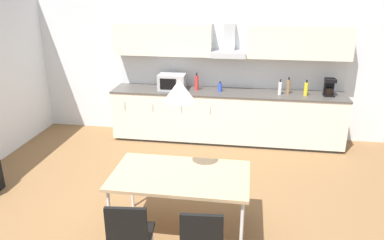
% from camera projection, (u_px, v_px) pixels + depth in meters
% --- Properties ---
extents(ground_plane, '(8.84, 8.46, 0.02)m').
position_uv_depth(ground_plane, '(160.00, 214.00, 4.75)').
color(ground_plane, brown).
extents(wall_back, '(7.08, 0.10, 2.56)m').
position_uv_depth(wall_back, '(194.00, 67.00, 6.97)').
color(wall_back, silver).
rests_on(wall_back, ground_plane).
extents(kitchen_counter, '(4.13, 0.68, 0.94)m').
position_uv_depth(kitchen_counter, '(226.00, 116.00, 6.80)').
color(kitchen_counter, '#333333').
rests_on(kitchen_counter, ground_plane).
extents(backsplash_tile, '(4.11, 0.02, 0.56)m').
position_uv_depth(backsplash_tile, '(229.00, 72.00, 6.84)').
color(backsplash_tile, silver).
rests_on(backsplash_tile, kitchen_counter).
extents(upper_wall_cabinets, '(4.11, 0.40, 0.56)m').
position_uv_depth(upper_wall_cabinets, '(229.00, 41.00, 6.50)').
color(upper_wall_cabinets, silver).
extents(microwave, '(0.48, 0.35, 0.28)m').
position_uv_depth(microwave, '(172.00, 82.00, 6.74)').
color(microwave, '#ADADB2').
rests_on(microwave, kitchen_counter).
extents(coffee_maker, '(0.18, 0.19, 0.30)m').
position_uv_depth(coffee_maker, '(329.00, 87.00, 6.37)').
color(coffee_maker, black).
rests_on(coffee_maker, kitchen_counter).
extents(bottle_blue, '(0.07, 0.07, 0.18)m').
position_uv_depth(bottle_blue, '(220.00, 87.00, 6.64)').
color(bottle_blue, blue).
rests_on(bottle_blue, kitchen_counter).
extents(bottle_white, '(0.06, 0.06, 0.27)m').
position_uv_depth(bottle_white, '(280.00, 88.00, 6.43)').
color(bottle_white, white).
rests_on(bottle_white, kitchen_counter).
extents(bottle_yellow, '(0.07, 0.07, 0.27)m').
position_uv_depth(bottle_yellow, '(306.00, 89.00, 6.37)').
color(bottle_yellow, yellow).
rests_on(bottle_yellow, kitchen_counter).
extents(bottle_brown, '(0.07, 0.07, 0.29)m').
position_uv_depth(bottle_brown, '(288.00, 87.00, 6.48)').
color(bottle_brown, brown).
rests_on(bottle_brown, kitchen_counter).
extents(bottle_red, '(0.07, 0.07, 0.31)m').
position_uv_depth(bottle_red, '(197.00, 83.00, 6.72)').
color(bottle_red, red).
rests_on(bottle_red, kitchen_counter).
extents(dining_table, '(1.53, 0.91, 0.74)m').
position_uv_depth(dining_table, '(180.00, 178.00, 4.18)').
color(dining_table, tan).
rests_on(dining_table, ground_plane).
extents(chair_near_right, '(0.43, 0.43, 0.87)m').
position_uv_depth(chair_near_right, '(202.00, 240.00, 3.41)').
color(chair_near_right, black).
rests_on(chair_near_right, ground_plane).
extents(chair_near_left, '(0.44, 0.44, 0.87)m').
position_uv_depth(chair_near_left, '(129.00, 233.00, 3.51)').
color(chair_near_left, black).
rests_on(chair_near_left, ground_plane).
extents(pendant_lamp, '(0.32, 0.32, 0.22)m').
position_uv_depth(pendant_lamp, '(179.00, 90.00, 3.83)').
color(pendant_lamp, silver).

